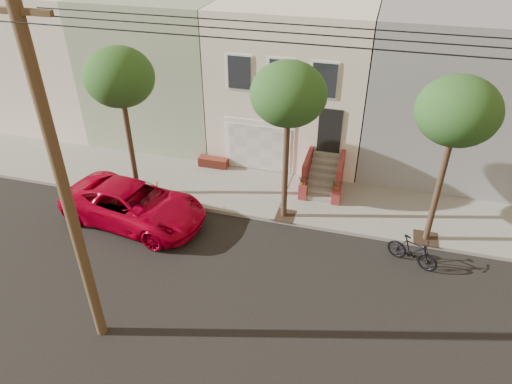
# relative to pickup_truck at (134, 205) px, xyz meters

# --- Properties ---
(ground) EXTENTS (90.00, 90.00, 0.00)m
(ground) POSITION_rel_pickup_truck_xyz_m (4.66, -2.13, -0.81)
(ground) COLOR black
(ground) RESTS_ON ground
(sidewalk) EXTENTS (40.00, 3.70, 0.15)m
(sidewalk) POSITION_rel_pickup_truck_xyz_m (4.66, 3.22, -0.73)
(sidewalk) COLOR gray
(sidewalk) RESTS_ON ground
(house_row) EXTENTS (33.10, 11.70, 7.00)m
(house_row) POSITION_rel_pickup_truck_xyz_m (4.66, 9.06, 2.84)
(house_row) COLOR beige
(house_row) RESTS_ON sidewalk
(tree_left) EXTENTS (2.70, 2.57, 6.30)m
(tree_left) POSITION_rel_pickup_truck_xyz_m (-0.84, 1.77, 4.45)
(tree_left) COLOR #2D2116
(tree_left) RESTS_ON sidewalk
(tree_mid) EXTENTS (2.70, 2.57, 6.30)m
(tree_mid) POSITION_rel_pickup_truck_xyz_m (5.66, 1.77, 4.45)
(tree_mid) COLOR #2D2116
(tree_mid) RESTS_ON sidewalk
(tree_right) EXTENTS (2.70, 2.57, 6.30)m
(tree_right) POSITION_rel_pickup_truck_xyz_m (11.16, 1.77, 4.45)
(tree_right) COLOR #2D2116
(tree_right) RESTS_ON sidewalk
(pickup_truck) EXTENTS (6.14, 3.49, 1.62)m
(pickup_truck) POSITION_rel_pickup_truck_xyz_m (0.00, 0.00, 0.00)
(pickup_truck) COLOR #B3001F
(pickup_truck) RESTS_ON ground
(motorcycle) EXTENTS (1.90, 1.23, 1.11)m
(motorcycle) POSITION_rel_pickup_truck_xyz_m (10.60, 0.34, -0.25)
(motorcycle) COLOR black
(motorcycle) RESTS_ON ground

